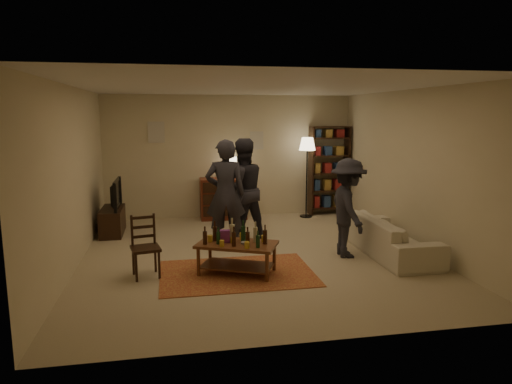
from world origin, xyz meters
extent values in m
plane|color=#C6B793|center=(0.00, 0.00, 0.00)|extent=(6.00, 6.00, 0.00)
plane|color=beige|center=(0.00, 3.00, 1.35)|extent=(5.50, 0.00, 5.50)
plane|color=beige|center=(-2.75, 0.00, 1.35)|extent=(0.00, 6.00, 6.00)
plane|color=beige|center=(2.75, 0.00, 1.35)|extent=(0.00, 6.00, 6.00)
plane|color=beige|center=(0.00, -3.00, 1.35)|extent=(5.50, 0.00, 5.50)
plane|color=white|center=(0.00, 0.00, 2.70)|extent=(6.00, 6.00, 0.00)
cube|color=beige|center=(-1.60, 2.98, 1.90)|extent=(0.35, 0.03, 0.45)
cube|color=beige|center=(0.60, 2.98, 1.70)|extent=(0.30, 0.03, 0.40)
cube|color=maroon|center=(-0.41, -0.86, 0.01)|extent=(2.20, 1.50, 0.01)
cube|color=brown|center=(-0.41, -0.86, 0.44)|extent=(1.27, 1.02, 0.04)
cube|color=brown|center=(-0.41, -0.86, 0.12)|extent=(1.14, 0.89, 0.02)
cylinder|color=brown|center=(-0.97, -0.87, 0.21)|extent=(0.05, 0.05, 0.42)
cylinder|color=brown|center=(-0.06, -1.29, 0.21)|extent=(0.05, 0.05, 0.42)
cylinder|color=brown|center=(-0.76, -0.43, 0.21)|extent=(0.05, 0.05, 0.42)
cylinder|color=brown|center=(0.14, -0.84, 0.21)|extent=(0.05, 0.05, 0.42)
cylinder|color=gold|center=(-0.78, -0.72, 0.51)|extent=(0.07, 0.07, 0.10)
cylinder|color=gold|center=(-0.64, -0.99, 0.50)|extent=(0.07, 0.07, 0.09)
cylinder|color=gold|center=(-0.32, -0.71, 0.51)|extent=(0.07, 0.07, 0.11)
cylinder|color=gold|center=(-0.31, -1.13, 0.50)|extent=(0.07, 0.07, 0.09)
cylinder|color=gold|center=(-0.02, -0.87, 0.51)|extent=(0.07, 0.07, 0.10)
cylinder|color=gold|center=(-0.47, -0.83, 0.50)|extent=(0.06, 0.06, 0.08)
cube|color=#772F81|center=(-0.57, -0.77, 0.55)|extent=(0.15, 0.11, 0.18)
cylinder|color=gray|center=(-0.31, -0.93, 0.47)|extent=(0.12, 0.12, 0.03)
cube|color=#301D10|center=(-1.70, -0.75, 0.41)|extent=(0.46, 0.46, 0.04)
cylinder|color=#301D10|center=(-1.82, -0.93, 0.20)|extent=(0.04, 0.04, 0.41)
cylinder|color=#301D10|center=(-1.51, -0.87, 0.20)|extent=(0.04, 0.04, 0.41)
cylinder|color=#301D10|center=(-1.88, -0.63, 0.20)|extent=(0.04, 0.04, 0.41)
cylinder|color=#301D10|center=(-1.58, -0.56, 0.20)|extent=(0.04, 0.04, 0.41)
cube|color=#301D10|center=(-1.73, -0.60, 0.66)|extent=(0.31, 0.09, 0.46)
cube|color=#301D10|center=(-2.45, 1.80, 0.25)|extent=(0.40, 1.00, 0.50)
imported|color=black|center=(-2.43, 1.80, 0.78)|extent=(0.13, 0.97, 0.56)
cube|color=maroon|center=(-0.20, 2.72, 0.45)|extent=(1.00, 0.48, 0.90)
cube|color=#301D10|center=(-0.20, 2.47, 0.22)|extent=(0.92, 0.02, 0.22)
cube|color=#301D10|center=(-0.20, 2.47, 0.48)|extent=(0.92, 0.02, 0.22)
cube|color=#301D10|center=(-0.20, 2.47, 0.74)|extent=(0.92, 0.02, 0.22)
cylinder|color=#301D10|center=(0.05, 2.72, 0.92)|extent=(0.12, 0.12, 0.04)
cylinder|color=#301D10|center=(0.05, 2.72, 1.05)|extent=(0.02, 0.02, 0.22)
cone|color=#FFE5B2|center=(0.05, 2.72, 1.26)|extent=(0.26, 0.26, 0.20)
cube|color=#301D10|center=(1.82, 2.78, 1.00)|extent=(0.04, 0.34, 2.00)
cube|color=#301D10|center=(2.68, 2.78, 1.00)|extent=(0.04, 0.34, 2.00)
cube|color=#301D10|center=(2.25, 2.78, 0.15)|extent=(0.90, 0.34, 0.03)
cube|color=#301D10|center=(2.25, 2.78, 0.55)|extent=(0.90, 0.34, 0.03)
cube|color=#301D10|center=(2.25, 2.78, 0.95)|extent=(0.90, 0.34, 0.03)
cube|color=#301D10|center=(2.25, 2.78, 1.35)|extent=(0.90, 0.34, 0.03)
cube|color=#301D10|center=(2.25, 2.78, 1.75)|extent=(0.90, 0.34, 0.03)
cube|color=#301D10|center=(2.25, 2.78, 2.00)|extent=(0.90, 0.34, 0.03)
cube|color=maroon|center=(1.95, 2.78, 0.29)|extent=(0.12, 0.22, 0.26)
cube|color=navy|center=(2.20, 2.78, 0.29)|extent=(0.15, 0.22, 0.26)
cube|color=#A88238|center=(2.47, 2.78, 0.29)|extent=(0.18, 0.22, 0.26)
cube|color=navy|center=(1.95, 2.78, 0.69)|extent=(0.12, 0.22, 0.24)
cube|color=#A88238|center=(2.20, 2.78, 0.69)|extent=(0.15, 0.22, 0.24)
cube|color=maroon|center=(2.47, 2.78, 0.69)|extent=(0.18, 0.22, 0.24)
cube|color=#A88238|center=(1.95, 2.78, 1.07)|extent=(0.12, 0.22, 0.22)
cube|color=maroon|center=(2.20, 2.78, 1.07)|extent=(0.15, 0.22, 0.22)
cube|color=navy|center=(2.47, 2.78, 1.07)|extent=(0.18, 0.22, 0.22)
cube|color=maroon|center=(1.95, 2.78, 1.47)|extent=(0.12, 0.22, 0.20)
cube|color=navy|center=(2.20, 2.78, 1.47)|extent=(0.15, 0.22, 0.20)
cube|color=#A88238|center=(2.47, 2.78, 1.47)|extent=(0.18, 0.22, 0.20)
cube|color=navy|center=(1.95, 2.78, 1.85)|extent=(0.12, 0.22, 0.18)
cube|color=#A88238|center=(2.20, 2.78, 1.85)|extent=(0.15, 0.22, 0.18)
cube|color=maroon|center=(2.47, 2.78, 1.85)|extent=(0.18, 0.22, 0.18)
cylinder|color=black|center=(1.65, 2.53, 0.01)|extent=(0.28, 0.28, 0.03)
cylinder|color=black|center=(1.65, 2.53, 0.79)|extent=(0.03, 0.03, 1.59)
cone|color=#FFE5B2|center=(1.65, 2.53, 1.64)|extent=(0.36, 0.36, 0.28)
imported|color=beige|center=(2.20, -0.40, 0.30)|extent=(0.81, 2.08, 0.61)
imported|color=#27272F|center=(-0.41, 0.50, 0.94)|extent=(0.73, 0.53, 1.87)
imported|color=#27272F|center=(-0.05, 0.96, 0.93)|extent=(1.05, 0.90, 1.86)
imported|color=#23232A|center=(1.46, -0.35, 0.80)|extent=(0.64, 1.06, 1.59)
camera|label=1|loc=(-1.31, -7.12, 2.28)|focal=32.00mm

